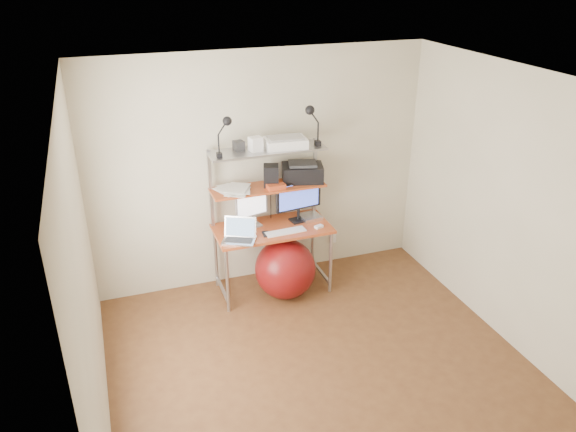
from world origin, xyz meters
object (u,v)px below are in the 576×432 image
monitor_silver (252,206)px  laptop (240,235)px  exercise_ball (285,269)px  printer (302,172)px  monitor_black (299,198)px

monitor_silver → laptop: bearing=-142.3°
exercise_ball → printer: bearing=47.1°
monitor_black → exercise_ball: monitor_black is taller
printer → exercise_ball: bearing=-117.6°
monitor_silver → printer: bearing=-10.0°
monitor_black → printer: size_ratio=1.07×
laptop → exercise_ball: 0.66m
monitor_silver → printer: 0.64m
monitor_silver → laptop: 0.38m
laptop → printer: 0.96m
laptop → exercise_ball: (0.47, -0.02, -0.47)m
monitor_silver → exercise_ball: size_ratio=0.65×
laptop → exercise_ball: bearing=24.4°
monitor_black → printer: printer is taller
printer → exercise_ball: 1.03m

